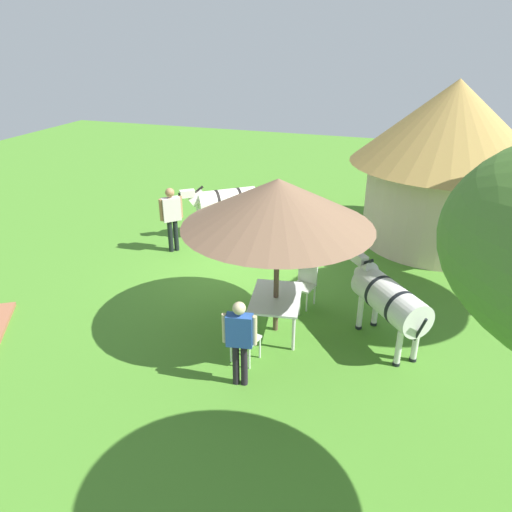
% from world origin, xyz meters
% --- Properties ---
extents(ground_plane, '(36.00, 36.00, 0.00)m').
position_xyz_m(ground_plane, '(0.00, 0.00, 0.00)').
color(ground_plane, '#488329').
extents(thatched_hut, '(5.00, 5.00, 4.30)m').
position_xyz_m(thatched_hut, '(-3.97, 4.15, 2.39)').
color(thatched_hut, beige).
rests_on(thatched_hut, ground_plane).
extents(shade_umbrella, '(3.46, 3.46, 3.06)m').
position_xyz_m(shade_umbrella, '(1.68, 1.18, 2.62)').
color(shade_umbrella, brown).
rests_on(shade_umbrella, ground_plane).
extents(patio_dining_table, '(1.47, 1.13, 0.74)m').
position_xyz_m(patio_dining_table, '(1.68, 1.18, 0.66)').
color(patio_dining_table, silver).
rests_on(patio_dining_table, ground_plane).
extents(patio_chair_near_hut, '(0.52, 0.53, 0.90)m').
position_xyz_m(patio_chair_near_hut, '(0.52, 1.49, 0.52)').
color(patio_chair_near_hut, silver).
rests_on(patio_chair_near_hut, ground_plane).
extents(patio_chair_west_end, '(0.50, 0.52, 0.90)m').
position_xyz_m(patio_chair_west_end, '(2.86, 0.93, 0.52)').
color(patio_chair_west_end, silver).
rests_on(patio_chair_west_end, ground_plane).
extents(guest_beside_umbrella, '(0.27, 0.56, 1.56)m').
position_xyz_m(guest_beside_umbrella, '(3.41, 1.08, 0.94)').
color(guest_beside_umbrella, black).
rests_on(guest_beside_umbrella, ground_plane).
extents(standing_watcher, '(0.49, 0.48, 1.74)m').
position_xyz_m(standing_watcher, '(-1.07, -2.45, 1.05)').
color(standing_watcher, black).
rests_on(standing_watcher, ground_plane).
extents(striped_lounge_chair, '(0.94, 0.79, 0.64)m').
position_xyz_m(striped_lounge_chair, '(-1.39, 0.15, 0.26)').
color(striped_lounge_chair, '#26A26B').
rests_on(striped_lounge_chair, ground_plane).
extents(zebra_nearest_camera, '(1.69, 1.96, 1.50)m').
position_xyz_m(zebra_nearest_camera, '(-2.65, -1.59, 0.97)').
color(zebra_nearest_camera, silver).
rests_on(zebra_nearest_camera, ground_plane).
extents(zebra_by_umbrella, '(1.91, 1.65, 1.47)m').
position_xyz_m(zebra_by_umbrella, '(1.45, 3.22, 0.94)').
color(zebra_by_umbrella, silver).
rests_on(zebra_by_umbrella, ground_plane).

